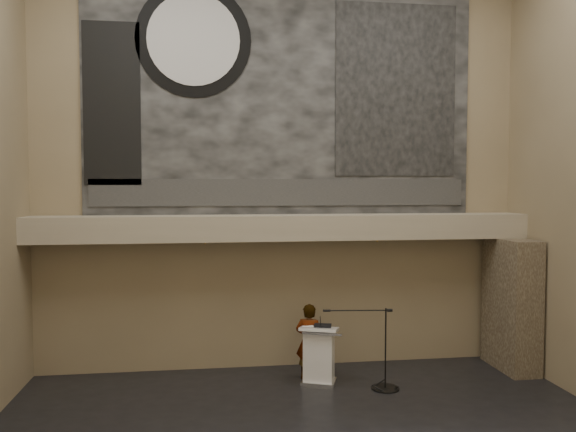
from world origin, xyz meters
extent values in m
cube|color=#827152|center=(0.00, 4.00, 4.25)|extent=(10.00, 0.02, 8.50)
cube|color=#827152|center=(0.00, -4.00, 4.25)|extent=(10.00, 0.02, 8.50)
cube|color=#9E927A|center=(0.00, 3.60, 2.95)|extent=(10.00, 0.80, 0.50)
cylinder|color=#B2893D|center=(-1.60, 3.55, 2.67)|extent=(0.04, 0.04, 0.06)
cylinder|color=#B2893D|center=(1.90, 3.55, 2.67)|extent=(0.04, 0.04, 0.06)
cube|color=black|center=(0.00, 3.97, 5.70)|extent=(8.00, 0.05, 5.00)
cube|color=#2C2C2C|center=(0.00, 3.93, 3.65)|extent=(7.76, 0.02, 0.55)
cylinder|color=black|center=(-1.80, 3.93, 6.70)|extent=(2.30, 0.02, 2.30)
cylinder|color=silver|center=(-1.80, 3.91, 6.70)|extent=(1.84, 0.02, 1.84)
cube|color=black|center=(2.40, 3.93, 5.80)|extent=(2.60, 0.02, 3.60)
cube|color=black|center=(-3.40, 3.93, 5.40)|extent=(1.10, 0.02, 3.20)
cube|color=#473A2B|center=(4.65, 3.15, 1.35)|extent=(0.60, 1.40, 2.70)
cube|color=silver|center=(0.54, 2.79, 0.04)|extent=(0.76, 0.67, 0.08)
cube|color=white|center=(0.54, 2.79, 0.56)|extent=(0.65, 0.55, 0.96)
cube|color=white|center=(0.54, 2.77, 1.07)|extent=(0.84, 0.72, 0.13)
cube|color=black|center=(0.61, 2.81, 1.12)|extent=(0.38, 0.34, 0.04)
cube|color=white|center=(0.37, 2.76, 1.10)|extent=(0.28, 0.34, 0.00)
imported|color=white|center=(0.40, 3.09, 0.74)|extent=(0.64, 0.54, 1.49)
cylinder|color=black|center=(1.72, 2.36, 0.01)|extent=(0.52, 0.52, 0.02)
cylinder|color=black|center=(1.72, 2.36, 0.76)|extent=(0.03, 0.03, 1.52)
cylinder|color=black|center=(1.17, 2.43, 1.48)|extent=(1.22, 0.16, 0.02)
camera|label=1|loc=(-1.49, -7.57, 3.77)|focal=35.00mm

